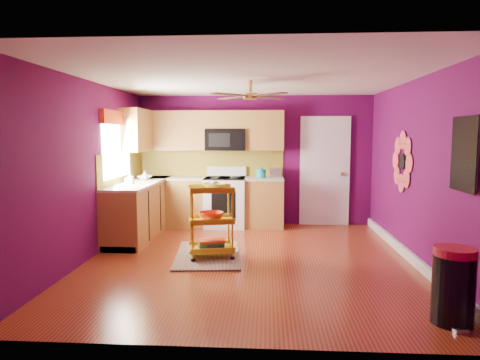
{
  "coord_description": "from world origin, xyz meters",
  "views": [
    {
      "loc": [
        0.24,
        -5.84,
        1.74
      ],
      "look_at": [
        -0.16,
        0.4,
        1.08
      ],
      "focal_mm": 32.0,
      "sensor_mm": 36.0,
      "label": 1
    }
  ],
  "objects": [
    {
      "name": "ground",
      "position": [
        0.0,
        0.0,
        0.0
      ],
      "size": [
        5.0,
        5.0,
        0.0
      ],
      "primitive_type": "plane",
      "color": "maroon",
      "rests_on": "ground"
    },
    {
      "name": "room_envelope",
      "position": [
        0.03,
        0.0,
        1.63
      ],
      "size": [
        4.54,
        5.04,
        2.52
      ],
      "color": "#510944",
      "rests_on": "ground"
    },
    {
      "name": "lower_cabinets",
      "position": [
        -1.35,
        1.82,
        0.43
      ],
      "size": [
        2.81,
        2.31,
        0.94
      ],
      "color": "#8D5F26",
      "rests_on": "ground"
    },
    {
      "name": "electric_range",
      "position": [
        -0.55,
        2.17,
        0.48
      ],
      "size": [
        0.76,
        0.66,
        1.13
      ],
      "color": "white",
      "rests_on": "ground"
    },
    {
      "name": "upper_cabinetry",
      "position": [
        -1.24,
        2.17,
        1.8
      ],
      "size": [
        2.8,
        2.3,
        1.26
      ],
      "color": "#8D5F26",
      "rests_on": "ground"
    },
    {
      "name": "left_window",
      "position": [
        -2.22,
        1.05,
        1.74
      ],
      "size": [
        0.08,
        1.35,
        1.08
      ],
      "color": "white",
      "rests_on": "ground"
    },
    {
      "name": "panel_door",
      "position": [
        1.35,
        2.47,
        1.02
      ],
      "size": [
        0.95,
        0.11,
        2.15
      ],
      "color": "white",
      "rests_on": "ground"
    },
    {
      "name": "right_wall_art",
      "position": [
        2.23,
        -0.34,
        1.44
      ],
      "size": [
        0.04,
        2.74,
        1.04
      ],
      "color": "black",
      "rests_on": "ground"
    },
    {
      "name": "ceiling_fan",
      "position": [
        0.0,
        0.2,
        2.29
      ],
      "size": [
        1.01,
        1.01,
        0.26
      ],
      "color": "#BF8C3F",
      "rests_on": "ground"
    },
    {
      "name": "shag_rug",
      "position": [
        -0.61,
        0.18,
        0.01
      ],
      "size": [
        1.05,
        1.56,
        0.02
      ],
      "primitive_type": "cube",
      "rotation": [
        0.0,
        0.0,
        0.1
      ],
      "color": "black",
      "rests_on": "ground"
    },
    {
      "name": "rolling_cart",
      "position": [
        -0.53,
        0.06,
        0.57
      ],
      "size": [
        0.7,
        0.58,
        1.11
      ],
      "color": "gold",
      "rests_on": "ground"
    },
    {
      "name": "trash_can",
      "position": [
        1.96,
        -1.91,
        0.36
      ],
      "size": [
        0.45,
        0.46,
        0.72
      ],
      "color": "black",
      "rests_on": "ground"
    },
    {
      "name": "teal_kettle",
      "position": [
        0.13,
        2.2,
        1.02
      ],
      "size": [
        0.18,
        0.18,
        0.21
      ],
      "color": "teal",
      "rests_on": "lower_cabinets"
    },
    {
      "name": "toaster",
      "position": [
        0.4,
        2.28,
        1.03
      ],
      "size": [
        0.22,
        0.15,
        0.18
      ],
      "primitive_type": "cube",
      "color": "beige",
      "rests_on": "lower_cabinets"
    },
    {
      "name": "soap_bottle_a",
      "position": [
        -1.99,
        0.98,
        1.04
      ],
      "size": [
        0.09,
        0.09,
        0.2
      ],
      "primitive_type": "imported",
      "color": "#EA3F72",
      "rests_on": "lower_cabinets"
    },
    {
      "name": "soap_bottle_b",
      "position": [
        -1.96,
        1.69,
        1.02
      ],
      "size": [
        0.12,
        0.12,
        0.16
      ],
      "primitive_type": "imported",
      "color": "white",
      "rests_on": "lower_cabinets"
    },
    {
      "name": "counter_dish",
      "position": [
        -1.99,
        1.79,
        0.97
      ],
      "size": [
        0.28,
        0.28,
        0.07
      ],
      "primitive_type": "imported",
      "color": "white",
      "rests_on": "lower_cabinets"
    },
    {
      "name": "counter_cup",
      "position": [
        -2.03,
        1.01,
        0.99
      ],
      "size": [
        0.13,
        0.13,
        0.1
      ],
      "primitive_type": "imported",
      "color": "white",
      "rests_on": "lower_cabinets"
    }
  ]
}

